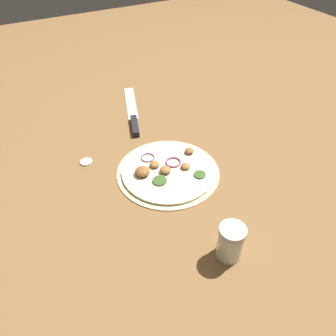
{
  "coord_description": "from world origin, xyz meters",
  "views": [
    {
      "loc": [
        -0.59,
        0.31,
        0.61
      ],
      "look_at": [
        0.0,
        0.0,
        0.02
      ],
      "focal_mm": 35.0,
      "sensor_mm": 36.0,
      "label": 1
    }
  ],
  "objects_px": {
    "spice_jar": "(230,242)",
    "loose_cap": "(86,161)",
    "knife": "(133,117)",
    "pizza": "(167,171)"
  },
  "relations": [
    {
      "from": "spice_jar",
      "to": "loose_cap",
      "type": "height_order",
      "value": "spice_jar"
    },
    {
      "from": "loose_cap",
      "to": "knife",
      "type": "bearing_deg",
      "value": -55.85
    },
    {
      "from": "pizza",
      "to": "loose_cap",
      "type": "distance_m",
      "value": 0.24
    },
    {
      "from": "pizza",
      "to": "knife",
      "type": "bearing_deg",
      "value": -4.96
    },
    {
      "from": "knife",
      "to": "pizza",
      "type": "bearing_deg",
      "value": -166.43
    },
    {
      "from": "pizza",
      "to": "spice_jar",
      "type": "height_order",
      "value": "spice_jar"
    },
    {
      "from": "pizza",
      "to": "loose_cap",
      "type": "relative_size",
      "value": 7.91
    },
    {
      "from": "loose_cap",
      "to": "spice_jar",
      "type": "bearing_deg",
      "value": -158.26
    },
    {
      "from": "knife",
      "to": "spice_jar",
      "type": "relative_size",
      "value": 3.63
    },
    {
      "from": "knife",
      "to": "loose_cap",
      "type": "height_order",
      "value": "knife"
    }
  ]
}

